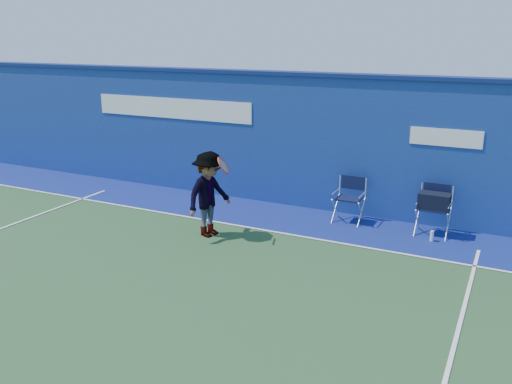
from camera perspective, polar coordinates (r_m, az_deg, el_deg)
The scene contains 8 objects.
ground at distance 8.87m, azimuth -10.86°, elevation -10.04°, with size 80.00×80.00×0.00m, color #294C28.
stadium_wall at distance 12.69m, azimuth 2.98°, elevation 5.66°, with size 24.00×0.50×3.08m.
out_of_bounds_strip at distance 12.11m, azimuth 0.82°, elevation -2.41°, with size 24.00×1.80×0.01m, color navy.
court_lines at distance 9.30m, azimuth -8.63°, elevation -8.56°, with size 24.00×12.00×0.01m.
directors_chair_left at distance 11.76m, azimuth 9.71°, elevation -1.70°, with size 0.58×0.52×0.96m.
directors_chair_right at distance 11.38m, azimuth 18.14°, elevation -2.29°, with size 0.60×0.54×1.01m.
water_bottle at distance 11.11m, azimuth 18.02°, elevation -4.43°, with size 0.07×0.07×0.22m, color white.
tennis_player at distance 10.70m, azimuth -4.95°, elevation -0.23°, with size 0.99×1.21×1.71m.
Camera 1 is at (4.93, -6.26, 3.90)m, focal length 38.00 mm.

